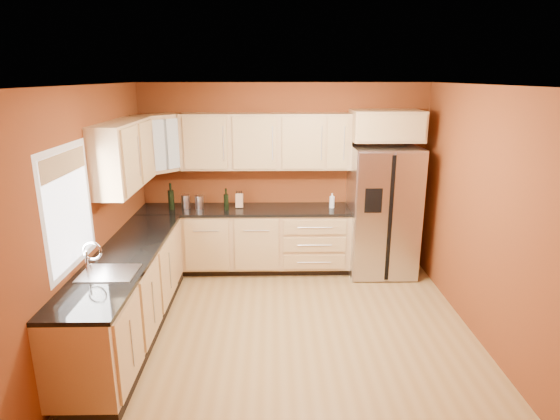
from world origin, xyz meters
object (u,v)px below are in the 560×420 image
(refrigerator, at_px, (382,211))
(soap_dispenser, at_px, (332,201))
(knife_block, at_px, (239,201))
(canister_left, at_px, (199,202))
(wine_bottle_a, at_px, (226,199))

(refrigerator, xyz_separation_m, soap_dispenser, (-0.69, 0.08, 0.13))
(knife_block, bearing_deg, canister_left, -169.51)
(wine_bottle_a, bearing_deg, soap_dispenser, 3.04)
(refrigerator, relative_size, soap_dispenser, 8.72)
(knife_block, height_order, soap_dispenser, soap_dispenser)
(canister_left, xyz_separation_m, wine_bottle_a, (0.37, -0.05, 0.06))
(refrigerator, distance_m, knife_block, 1.98)
(refrigerator, distance_m, canister_left, 2.52)
(knife_block, relative_size, soap_dispenser, 0.96)
(knife_block, bearing_deg, soap_dispenser, 1.09)
(knife_block, bearing_deg, wine_bottle_a, -142.65)
(canister_left, relative_size, wine_bottle_a, 0.63)
(wine_bottle_a, xyz_separation_m, soap_dispenser, (1.45, 0.08, -0.05))
(soap_dispenser, bearing_deg, knife_block, 178.19)
(canister_left, relative_size, soap_dispenser, 0.92)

